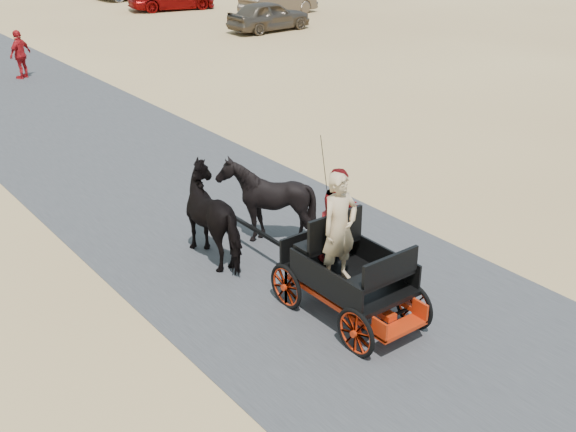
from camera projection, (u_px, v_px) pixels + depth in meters
ground at (483, 384)px, 10.18m from camera, size 140.00×140.00×0.00m
road at (483, 383)px, 10.18m from camera, size 6.00×140.00×0.01m
carriage at (348, 296)px, 11.64m from camera, size 1.30×2.40×0.72m
horse_left at (218, 216)px, 13.29m from camera, size 0.91×2.01×1.70m
horse_right at (266, 201)px, 13.90m from camera, size 1.37×1.54×1.70m
driver_man at (339, 228)px, 11.04m from camera, size 0.66×0.43×1.80m
passenger_woman at (340, 215)px, 11.76m from camera, size 0.77×0.60×1.58m
pedestrian at (20, 54)px, 25.70m from camera, size 1.08×0.88×1.73m
car_a at (269, 16)px, 34.13m from camera, size 4.14×1.73×1.40m
car_b at (279, 1)px, 38.18m from camera, size 4.66×2.13×1.48m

